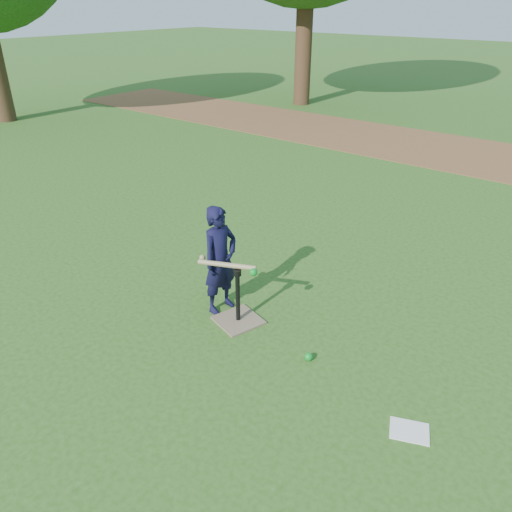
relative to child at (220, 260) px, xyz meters
The scene contains 7 objects.
ground 0.66m from the child, 55.99° to the left, with size 80.00×80.00×0.00m, color #285116.
dirt_strip 7.77m from the child, 88.77° to the left, with size 24.00×3.00×0.01m, color brown.
child is the anchor object (origin of this frame).
wiffle_ball_ground 1.36m from the child, ahead, with size 0.08×0.08×0.08m, color #0C8823.
clipboard 2.43m from the child, ahead, with size 0.30×0.23×0.01m, color white.
batting_tee 0.58m from the child, 15.10° to the right, with size 0.53×0.53×0.61m.
swing_action 0.25m from the child, 24.70° to the right, with size 0.70×0.30×0.09m.
Camera 1 is at (2.98, -3.60, 3.03)m, focal length 35.00 mm.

